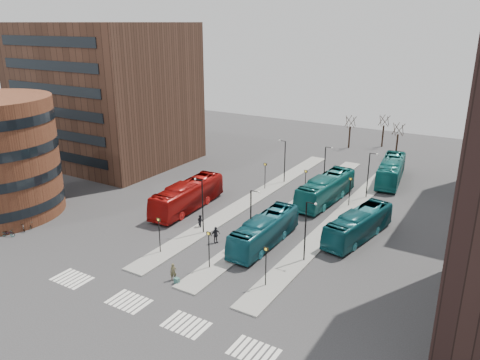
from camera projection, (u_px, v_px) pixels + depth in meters
The scene contains 22 objects.
ground at pixel (101, 331), 35.16m from camera, with size 160.00×160.00×0.00m, color #2E2E30.
island_left at pixel (253, 198), 61.36m from camera, with size 2.50×45.00×0.15m, color gray.
island_mid at pixel (295, 207), 58.40m from camera, with size 2.50×45.00×0.15m, color gray.
island_right at pixel (341, 217), 55.45m from camera, with size 2.50×45.00×0.15m, color gray.
suitcase at pixel (177, 281), 41.46m from camera, with size 0.44×0.35×0.55m, color navy.
red_bus at pixel (188, 196), 57.59m from camera, with size 2.91×12.42×3.46m, color #970D0B.
teal_bus_a at pixel (264, 231), 48.35m from camera, with size 2.62×11.22×3.12m, color #135462.
teal_bus_b at pixel (326, 189), 59.92m from camera, with size 2.91×12.42×3.46m, color #136262.
teal_bus_c at pixel (358, 225), 49.79m from camera, with size 2.60×11.12×3.10m, color #12525A.
teal_bus_d at pixel (391, 170), 67.57m from camera, with size 2.86×12.20×3.40m, color #166F6E.
traveller at pixel (173, 272), 41.89m from camera, with size 0.59×0.39×1.61m, color brown.
commuter_a at pixel (200, 221), 52.57m from camera, with size 0.76×0.59×1.56m, color black.
commuter_b at pixel (216, 235), 48.91m from camera, with size 1.07×0.45×1.83m, color black.
commuter_c at pixel (240, 243), 47.46m from camera, with size 1.04×0.60×1.61m, color black.
bicycle_near at pixel (8, 233), 50.54m from camera, with size 0.53×1.52×0.80m, color gray.
bicycle_mid at pixel (23, 227), 51.93m from camera, with size 0.45×1.60×0.96m, color gray.
bicycle_far at pixel (30, 224), 52.67m from camera, with size 0.53×1.53×0.80m, color gray.
crosswalk_stripes at pixel (154, 312), 37.53m from camera, with size 22.35×2.40×0.01m.
office_block at pixel (106, 94), 75.85m from camera, with size 25.00×20.12×22.00m.
sign_poles at pixel (265, 207), 52.19m from camera, with size 12.45×22.12×3.65m.
lamp_posts at pixel (293, 186), 55.35m from camera, with size 14.04×20.24×6.12m.
bare_trees at pixel (376, 136), 83.63m from camera, with size 10.97×8.14×5.90m.
Camera 1 is at (24.39, -19.84, 22.09)m, focal length 35.00 mm.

